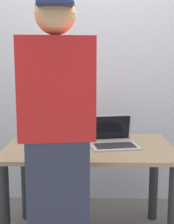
# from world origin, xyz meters

# --- Properties ---
(desk) EXTENTS (1.22, 0.77, 0.74)m
(desk) POSITION_xyz_m (0.00, 0.00, 0.59)
(desk) COLOR #9E8460
(desk) RESTS_ON ground
(laptop) EXTENTS (0.39, 0.35, 0.21)m
(laptop) POSITION_xyz_m (0.17, 0.02, 0.79)
(laptop) COLOR #B7BABC
(laptop) RESTS_ON desk
(beer_bottle_brown) EXTENTS (0.07, 0.07, 0.30)m
(beer_bottle_brown) POSITION_xyz_m (-0.41, 0.20, 0.86)
(beer_bottle_brown) COLOR brown
(beer_bottle_brown) RESTS_ON desk
(beer_bottle_green) EXTENTS (0.07, 0.07, 0.28)m
(beer_bottle_green) POSITION_xyz_m (-0.23, 0.22, 0.85)
(beer_bottle_green) COLOR #472B14
(beer_bottle_green) RESTS_ON desk
(beer_bottle_amber) EXTENTS (0.06, 0.06, 0.28)m
(beer_bottle_amber) POSITION_xyz_m (-0.33, 0.24, 0.85)
(beer_bottle_amber) COLOR #1E5123
(beer_bottle_amber) RESTS_ON desk
(person_figure) EXTENTS (0.43, 0.31, 1.74)m
(person_figure) POSITION_xyz_m (-0.17, -0.54, 0.92)
(person_figure) COLOR #2D3347
(person_figure) RESTS_ON ground
(coffee_mug) EXTENTS (0.12, 0.09, 0.09)m
(coffee_mug) POSITION_xyz_m (-0.15, -0.30, 0.79)
(coffee_mug) COLOR white
(coffee_mug) RESTS_ON desk
(back_wall) EXTENTS (6.00, 0.10, 2.60)m
(back_wall) POSITION_xyz_m (0.00, 0.77, 1.30)
(back_wall) COLOR silver
(back_wall) RESTS_ON ground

